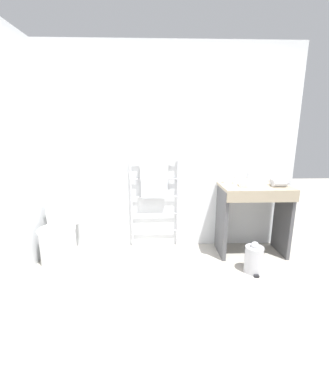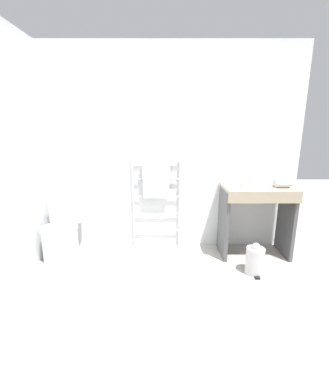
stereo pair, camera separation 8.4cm
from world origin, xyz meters
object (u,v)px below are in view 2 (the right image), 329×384
toilet (61,234)px  cup_near_edge (237,181)px  sink_basin (254,184)px  cup_near_wall (227,180)px  hair_dryer (282,184)px  trash_bin (254,260)px  towel_radiator (155,186)px

toilet → cup_near_edge: (2.13, 0.22, 0.61)m
sink_basin → cup_near_wall: cup_near_wall is taller
cup_near_edge → hair_dryer: (0.47, -0.17, -0.00)m
hair_dryer → trash_bin: bearing=-135.0°
cup_near_edge → towel_radiator: bearing=174.3°
sink_basin → cup_near_edge: bearing=137.2°
hair_dryer → cup_near_wall: bearing=160.0°
towel_radiator → cup_near_edge: size_ratio=12.94×
sink_basin → trash_bin: sink_basin is taller
sink_basin → cup_near_edge: size_ratio=3.48×
cup_near_edge → toilet: bearing=-174.0°
towel_radiator → hair_dryer: (1.48, -0.27, 0.08)m
towel_radiator → sink_basin: size_ratio=3.72×
hair_dryer → trash_bin: 0.94m
toilet → towel_radiator: bearing=16.1°
trash_bin → hair_dryer: bearing=45.0°
cup_near_wall → toilet: bearing=-172.5°
toilet → trash_bin: size_ratio=2.20×
towel_radiator → cup_near_wall: towel_radiator is taller
toilet → trash_bin: (2.21, -0.34, -0.15)m
sink_basin → towel_radiator: bearing=168.1°
sink_basin → hair_dryer: size_ratio=1.54×
towel_radiator → sink_basin: (1.17, -0.25, 0.07)m
toilet → towel_radiator: towel_radiator is taller
hair_dryer → toilet: bearing=-178.9°
toilet → hair_dryer: bearing=1.1°
trash_bin → toilet: bearing=171.2°
cup_near_edge → trash_bin: (0.07, -0.57, -0.76)m
toilet → sink_basin: bearing=1.9°
hair_dryer → trash_bin: (-0.40, -0.39, -0.76)m
towel_radiator → cup_near_edge: towel_radiator is taller
toilet → cup_near_edge: cup_near_edge is taller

